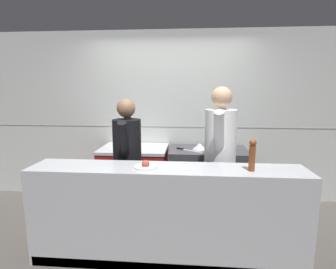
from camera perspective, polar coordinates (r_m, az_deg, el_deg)
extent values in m
plane|color=#4C4742|center=(3.16, -1.62, -23.29)|extent=(14.00, 14.00, 0.00)
cube|color=silver|center=(4.09, 0.49, 3.83)|extent=(8.00, 0.06, 2.60)
cube|color=gray|center=(4.08, 0.45, 1.69)|extent=(8.00, 0.00, 0.01)
cube|color=maroon|center=(3.96, -7.25, -9.40)|extent=(0.94, 0.70, 0.85)
cube|color=#B7BABF|center=(3.84, -7.39, -3.09)|extent=(0.96, 0.71, 0.04)
cube|color=#B7BABF|center=(3.63, -8.37, -10.16)|extent=(0.84, 0.03, 0.10)
cube|color=#38383D|center=(3.89, 8.70, -9.59)|extent=(1.10, 0.65, 0.88)
cube|color=black|center=(3.76, 8.86, -16.79)|extent=(1.08, 0.04, 0.10)
cube|color=#B7BABF|center=(2.75, -0.29, -16.97)|extent=(2.70, 0.45, 0.98)
cube|color=black|center=(2.81, -0.68, -26.88)|extent=(2.65, 0.04, 0.10)
cylinder|color=beige|center=(3.88, -7.96, -1.39)|extent=(0.23, 0.23, 0.17)
cylinder|color=beige|center=(3.87, -7.98, -0.26)|extent=(0.24, 0.24, 0.01)
cone|color=#B7BABF|center=(3.75, 6.92, -2.54)|extent=(0.21, 0.21, 0.09)
cube|color=#B7BABF|center=(3.63, 5.33, -3.60)|extent=(0.27, 0.19, 0.01)
cube|color=black|center=(3.73, 2.70, -3.07)|extent=(0.11, 0.08, 0.02)
cylinder|color=white|center=(2.56, -4.90, -7.04)|extent=(0.22, 0.22, 0.02)
sphere|color=#B24733|center=(2.56, -4.91, -6.42)|extent=(0.08, 0.08, 0.08)
cylinder|color=brown|center=(2.55, 17.81, -4.96)|extent=(0.06, 0.06, 0.24)
sphere|color=brown|center=(2.52, 17.99, -1.74)|extent=(0.07, 0.07, 0.07)
cube|color=black|center=(3.32, -8.56, -14.26)|extent=(0.29, 0.20, 0.76)
cylinder|color=black|center=(3.10, -8.88, -2.50)|extent=(0.36, 0.36, 0.63)
sphere|color=#8C664C|center=(3.04, -9.10, 5.67)|extent=(0.21, 0.21, 0.21)
cylinder|color=black|center=(3.28, -8.40, -0.51)|extent=(0.12, 0.32, 0.52)
cylinder|color=black|center=(2.90, -9.51, -1.89)|extent=(0.12, 0.32, 0.52)
cube|color=black|center=(3.28, 10.88, -14.05)|extent=(0.34, 0.25, 0.82)
cylinder|color=white|center=(3.05, 11.33, -1.03)|extent=(0.42, 0.42, 0.68)
sphere|color=#D8AD84|center=(3.00, 11.64, 8.00)|extent=(0.23, 0.23, 0.23)
cylinder|color=white|center=(3.25, 11.66, 1.03)|extent=(0.17, 0.36, 0.57)
cylinder|color=white|center=(2.83, 11.06, -0.22)|extent=(0.17, 0.36, 0.57)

